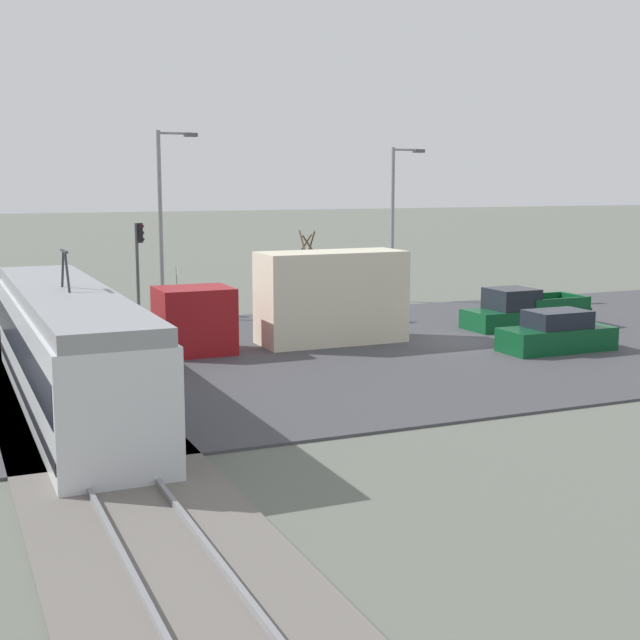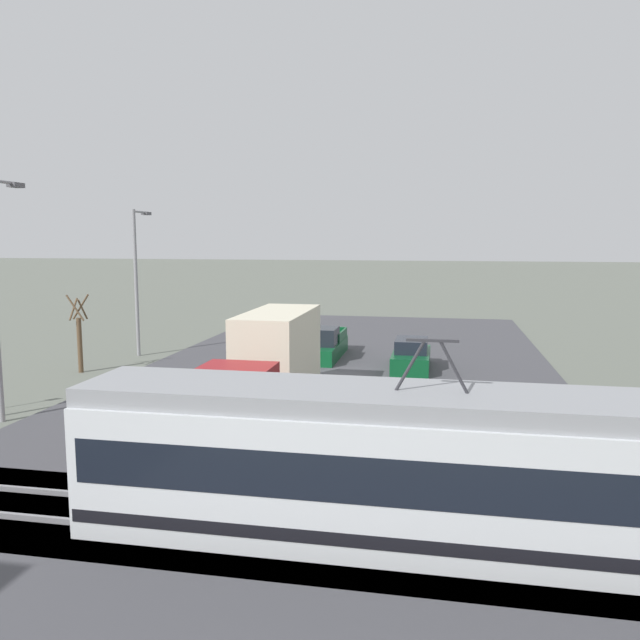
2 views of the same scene
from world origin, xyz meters
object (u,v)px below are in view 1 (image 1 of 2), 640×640
Objects in this scene: street_lamp_near_crossing at (396,214)px; traffic_light_pole at (139,255)px; street_tree at (307,271)px; no_parking_sign at (177,285)px; light_rail_tram at (68,350)px; pickup_truck at (523,312)px; box_truck at (300,302)px; sedan_car_0 at (557,334)px; street_lamp_mid_block at (164,212)px.

traffic_light_pole is at bearing 88.33° from street_lamp_near_crossing.
no_parking_sign is at bearing 92.72° from street_tree.
light_rail_tram reaches higher than pickup_truck.
box_truck is 11.08m from no_parking_sign.
no_parking_sign reaches higher than pickup_truck.
no_parking_sign is (10.86, 2.16, -0.35)m from box_truck.
street_tree is at bearing -24.04° from box_truck.
street_tree is at bearing 81.41° from street_lamp_near_crossing.
street_tree is 5.78m from street_lamp_near_crossing.
pickup_truck is 5.48m from sedan_car_0.
street_tree is at bearing 12.37° from sedan_car_0.
street_lamp_mid_block reaches higher than sedan_car_0.
street_lamp_mid_block reaches higher than light_rail_tram.
traffic_light_pole is 0.54× the size of street_lamp_near_crossing.
traffic_light_pole is (17.17, -5.75, 1.24)m from light_rail_tram.
street_lamp_near_crossing reaches higher than box_truck.
box_truck is 1.20× the size of street_lamp_near_crossing.
box_truck is 10.29m from street_lamp_mid_block.
light_rail_tram is 22.89m from street_tree.
street_lamp_mid_block is (14.33, 11.65, 4.33)m from sedan_car_0.
street_lamp_near_crossing is at bearing 4.53° from pickup_truck.
sedan_car_0 is 1.12× the size of street_tree.
box_truck is at bearing -159.77° from traffic_light_pole.
light_rail_tram is at bearing 139.87° from street_tree.
light_rail_tram is 2.77× the size of pickup_truck.
pickup_truck is 16.88m from no_parking_sign.
box_truck reaches higher than pickup_truck.
street_lamp_mid_block reaches higher than pickup_truck.
sedan_car_0 is at bearing -167.63° from street_tree.
no_parking_sign is (0.40, 12.05, -3.35)m from street_lamp_near_crossing.
street_lamp_near_crossing reaches higher than traffic_light_pole.
light_rail_tram is 3.51× the size of sedan_car_0.
sedan_car_0 is at bearing -141.74° from traffic_light_pole.
street_lamp_near_crossing reaches higher than pickup_truck.
light_rail_tram reaches higher than no_parking_sign.
sedan_car_0 is at bearing -86.17° from light_rail_tram.
street_lamp_near_crossing reaches higher than light_rail_tram.
box_truck is 1.13× the size of street_lamp_mid_block.
pickup_truck is at bearing -175.47° from street_lamp_near_crossing.
street_lamp_near_crossing is 12.51m from no_parking_sign.
sedan_car_0 is at bearing -120.64° from box_truck.
pickup_truck is 17.18m from street_lamp_mid_block.
sedan_car_0 is at bearing -146.05° from no_parking_sign.
no_parking_sign is (-0.34, 7.16, -0.36)m from street_tree.
street_lamp_mid_block is at bearing 150.06° from no_parking_sign.
street_lamp_near_crossing is (16.76, -19.64, 3.06)m from light_rail_tram.
sedan_car_0 is 16.69m from street_tree.
street_lamp_mid_block reaches higher than street_tree.
traffic_light_pole is at bearing 92.12° from street_tree.
box_truck reaches higher than no_parking_sign.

